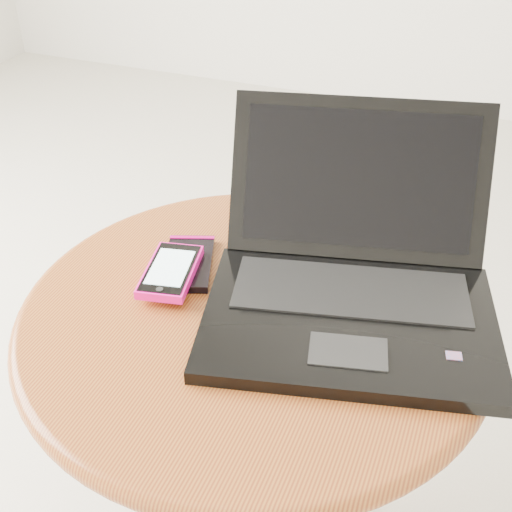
% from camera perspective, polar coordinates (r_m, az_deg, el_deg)
% --- Properties ---
extents(table, '(0.60, 0.60, 0.48)m').
position_cam_1_polar(table, '(0.91, -0.20, -9.42)').
color(table, brown).
rests_on(table, ground).
extents(laptop, '(0.42, 0.42, 0.21)m').
position_cam_1_polar(laptop, '(0.83, 8.30, -1.82)').
color(laptop, black).
rests_on(laptop, table).
extents(phone_black, '(0.10, 0.14, 0.01)m').
position_cam_1_polar(phone_black, '(0.91, -5.87, -0.59)').
color(phone_black, black).
rests_on(phone_black, table).
extents(phone_pink, '(0.08, 0.13, 0.01)m').
position_cam_1_polar(phone_pink, '(0.87, -7.41, -1.31)').
color(phone_pink, '#FD0D92').
rests_on(phone_pink, phone_black).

